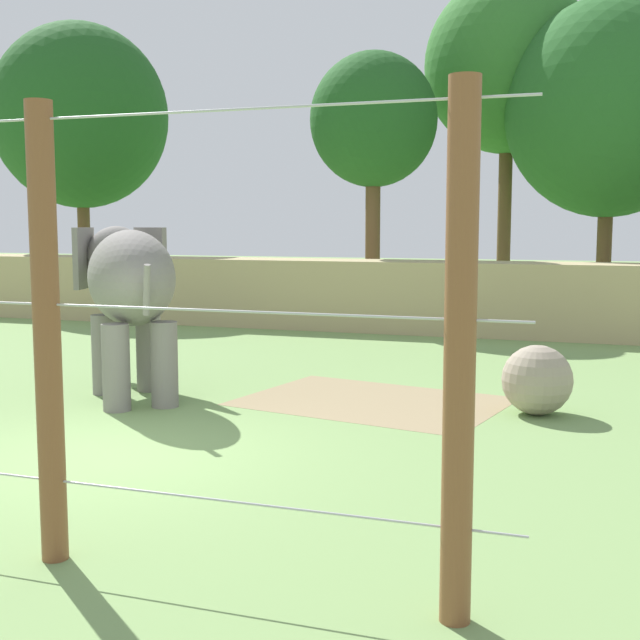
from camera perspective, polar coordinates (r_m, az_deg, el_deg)
The scene contains 9 objects.
ground_plane at distance 10.64m, azimuth -14.40°, elevation -8.99°, with size 120.00×120.00×0.00m, color #759956.
dirt_patch at distance 13.35m, azimuth 3.64°, elevation -5.61°, with size 4.01×2.91×0.01m, color #937F5B.
embankment_wall at distance 22.28m, azimuth 4.15°, elevation 1.71°, with size 36.00×1.80×1.87m, color tan.
elephant at distance 13.81m, azimuth -13.06°, elevation 2.40°, with size 3.03×3.25×2.80m.
enrichment_ball at distance 12.74m, azimuth 14.74°, elevation -4.02°, with size 1.05×1.05×1.05m, color gray.
tree_left_of_centre at distance 28.40m, azimuth 12.84°, elevation 16.69°, with size 5.35×5.35×10.73m.
tree_behind_wall at distance 24.83m, azimuth 3.71°, elevation 13.49°, with size 3.72×3.72×7.82m.
tree_right_of_centre at distance 31.47m, azimuth -16.19°, elevation 13.32°, with size 6.19×6.19×9.91m.
tree_far_right at distance 26.69m, azimuth 19.33°, elevation 13.60°, with size 6.14×6.14×9.49m.
Camera 1 is at (5.71, -8.53, 2.82)m, focal length 46.43 mm.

